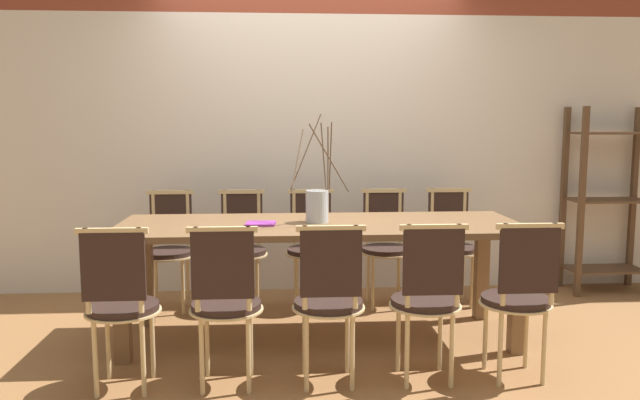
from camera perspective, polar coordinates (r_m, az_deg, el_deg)
ground_plane at (r=4.25m, az=0.00°, el=-12.50°), size 16.00×16.00×0.00m
wall_rear at (r=5.26m, az=-0.92°, el=9.04°), size 12.00×0.06×3.20m
dining_table at (r=4.07m, az=0.00°, el=-3.48°), size 2.61×0.90×0.78m
chair_near_leftend at (r=3.48m, az=-17.77°, el=-8.75°), size 0.40×0.40×0.90m
chair_near_left at (r=3.39m, az=-8.64°, el=-8.90°), size 0.40×0.40×0.90m
chair_near_center at (r=3.39m, az=0.78°, el=-8.83°), size 0.40×0.40×0.90m
chair_near_right at (r=3.47m, az=9.78°, el=-8.54°), size 0.40×0.40×0.90m
chair_near_rightend at (r=3.62m, az=17.74°, el=-8.12°), size 0.40×0.40×0.90m
chair_far_leftend at (r=4.90m, az=-13.63°, el=-4.00°), size 0.40×0.40×0.90m
chair_far_left at (r=4.83m, az=-7.19°, el=-4.00°), size 0.40×0.40×0.90m
chair_far_center at (r=4.83m, az=-0.79°, el=-3.95°), size 0.40×0.40×0.90m
chair_far_right at (r=4.90m, az=6.00°, el=-3.84°), size 0.40×0.40×0.90m
chair_far_rightend at (r=5.01m, az=11.92°, el=-3.70°), size 0.40×0.40×0.90m
vase_centerpiece at (r=4.07m, az=-0.27°, el=-0.41°), size 0.38×0.38×0.70m
book_stack at (r=4.00m, az=-5.46°, el=-2.16°), size 0.20×0.18×0.01m
shelving_rack at (r=5.75m, az=24.85°, el=-0.07°), size 0.67×0.37×1.55m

